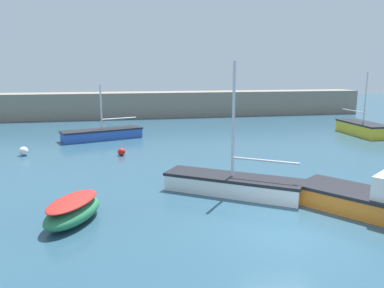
# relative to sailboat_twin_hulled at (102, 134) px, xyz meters

# --- Properties ---
(ground_plane) EXTENTS (120.00, 120.00, 0.20)m
(ground_plane) POSITION_rel_sailboat_twin_hulled_xyz_m (6.13, -17.57, -0.50)
(ground_plane) COLOR #284C60
(harbor_breakwater) EXTENTS (45.10, 3.39, 2.65)m
(harbor_breakwater) POSITION_rel_sailboat_twin_hulled_xyz_m (6.13, 13.01, 0.93)
(harbor_breakwater) COLOR gray
(harbor_breakwater) RESTS_ON ground_plane
(sailboat_twin_hulled) EXTENTS (5.97, 3.32, 3.96)m
(sailboat_twin_hulled) POSITION_rel_sailboat_twin_hulled_xyz_m (0.00, 0.00, 0.00)
(sailboat_twin_hulled) COLOR #2D56B7
(sailboat_twin_hulled) RESTS_ON ground_plane
(rowboat_with_red_cover) EXTENTS (2.33, 3.03, 0.85)m
(rowboat_with_red_cover) POSITION_rel_sailboat_twin_hulled_xyz_m (-0.48, -15.44, 0.03)
(rowboat_with_red_cover) COLOR #287A4C
(rowboat_with_red_cover) RESTS_ON ground_plane
(sailboat_short_mast) EXTENTS (2.07, 5.47, 4.87)m
(sailboat_short_mast) POSITION_rel_sailboat_twin_hulled_xyz_m (19.93, -2.02, 0.10)
(sailboat_short_mast) COLOR yellow
(sailboat_short_mast) RESTS_ON ground_plane
(sailboat_tall_mast) EXTENTS (5.44, 4.39, 5.33)m
(sailboat_tall_mast) POSITION_rel_sailboat_twin_hulled_xyz_m (5.59, -13.63, 0.00)
(sailboat_tall_mast) COLOR white
(sailboat_tall_mast) RESTS_ON ground_plane
(mooring_buoy_white) EXTENTS (0.53, 0.53, 0.53)m
(mooring_buoy_white) POSITION_rel_sailboat_twin_hulled_xyz_m (-4.42, -4.50, -0.13)
(mooring_buoy_white) COLOR white
(mooring_buoy_white) RESTS_ON ground_plane
(mooring_buoy_red) EXTENTS (0.45, 0.45, 0.45)m
(mooring_buoy_red) POSITION_rel_sailboat_twin_hulled_xyz_m (1.27, -5.65, -0.18)
(mooring_buoy_red) COLOR red
(mooring_buoy_red) RESTS_ON ground_plane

